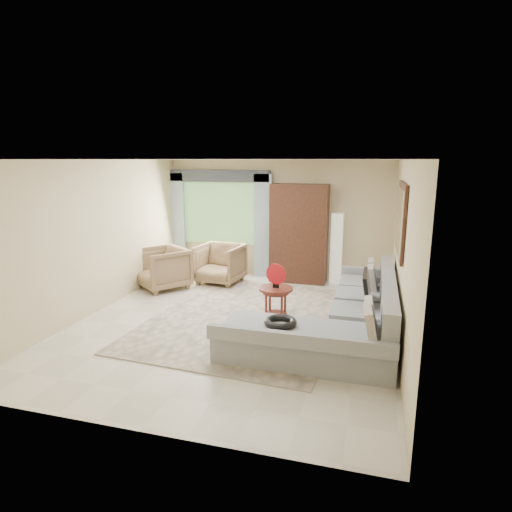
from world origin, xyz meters
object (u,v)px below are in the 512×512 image
(floor_lamp, at_px, (336,249))
(armchair_right, at_px, (220,264))
(armchair_left, at_px, (163,268))
(armoire, at_px, (299,234))
(coffee_table, at_px, (276,303))
(tv_screen, at_px, (367,288))
(potted_plant, at_px, (185,264))
(sectional_sofa, at_px, (346,320))

(floor_lamp, bearing_deg, armchair_right, -164.30)
(armchair_left, bearing_deg, armoire, 64.20)
(coffee_table, distance_m, floor_lamp, 2.66)
(tv_screen, xyz_separation_m, potted_plant, (-4.02, 2.22, -0.43))
(armoire, xyz_separation_m, floor_lamp, (0.80, 0.06, -0.30))
(potted_plant, bearing_deg, armchair_right, -12.99)
(tv_screen, xyz_separation_m, armchair_left, (-4.09, 1.31, -0.30))
(armchair_right, bearing_deg, armchair_left, -137.99)
(sectional_sofa, bearing_deg, floor_lamp, 98.33)
(armoire, distance_m, floor_lamp, 0.86)
(coffee_table, relative_size, armchair_right, 0.61)
(armchair_right, bearing_deg, floor_lamp, 22.41)
(tv_screen, height_order, coffee_table, tv_screen)
(floor_lamp, bearing_deg, tv_screen, -75.36)
(armchair_right, distance_m, potted_plant, 0.96)
(armoire, height_order, floor_lamp, armoire)
(tv_screen, bearing_deg, armoire, 119.79)
(tv_screen, distance_m, armchair_right, 3.70)
(sectional_sofa, xyz_separation_m, potted_plant, (-3.75, 2.50, 0.01))
(armoire, bearing_deg, floor_lamp, 4.29)
(armchair_left, bearing_deg, floor_lamp, 59.35)
(armchair_left, xyz_separation_m, armoire, (2.59, 1.31, 0.63))
(potted_plant, bearing_deg, tv_screen, -28.91)
(sectional_sofa, xyz_separation_m, coffee_table, (-1.17, 0.45, 0.01))
(sectional_sofa, height_order, armoire, armoire)
(potted_plant, xyz_separation_m, floor_lamp, (3.32, 0.46, 0.46))
(tv_screen, bearing_deg, floor_lamp, 104.64)
(sectional_sofa, xyz_separation_m, armchair_right, (-2.83, 2.28, 0.14))
(tv_screen, bearing_deg, armchair_left, 162.28)
(potted_plant, relative_size, armoire, 0.28)
(tv_screen, bearing_deg, potted_plant, 151.09)
(tv_screen, xyz_separation_m, coffee_table, (-1.44, 0.17, -0.43))
(tv_screen, height_order, armchair_left, tv_screen)
(tv_screen, bearing_deg, sectional_sofa, -133.94)
(sectional_sofa, bearing_deg, potted_plant, 146.37)
(armchair_left, distance_m, floor_lamp, 3.67)
(floor_lamp, bearing_deg, potted_plant, -172.11)
(tv_screen, distance_m, armoire, 3.04)
(potted_plant, distance_m, armoire, 2.66)
(coffee_table, distance_m, armoire, 2.56)
(tv_screen, relative_size, armchair_left, 0.80)
(armchair_right, xyz_separation_m, floor_lamp, (2.40, 0.67, 0.33))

